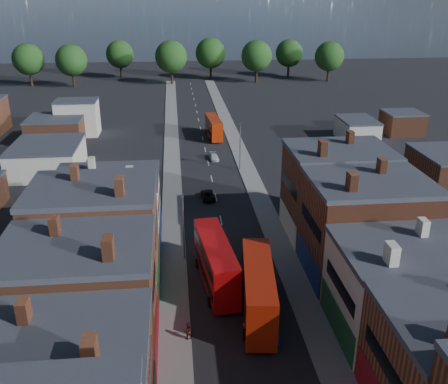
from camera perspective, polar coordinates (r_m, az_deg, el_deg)
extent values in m
cube|color=gray|center=(76.44, -5.92, -0.20)|extent=(3.00, 200.00, 0.12)
cube|color=gray|center=(77.41, 3.74, 0.17)|extent=(3.00, 200.00, 0.12)
cylinder|color=slate|center=(56.58, -4.65, -4.17)|extent=(0.16, 0.16, 8.00)
cube|color=slate|center=(54.92, -4.77, -0.43)|extent=(0.25, 0.70, 0.25)
cylinder|color=slate|center=(85.22, 1.85, 5.11)|extent=(0.16, 0.16, 8.00)
cube|color=slate|center=(84.13, 1.88, 7.72)|extent=(0.25, 0.70, 0.25)
cube|color=#AE090B|center=(52.36, -0.95, -8.01)|extent=(3.97, 11.99, 4.71)
cube|color=black|center=(52.82, -0.95, -8.86)|extent=(3.92, 11.06, 0.96)
cube|color=black|center=(51.80, -0.96, -6.94)|extent=(3.92, 11.06, 0.96)
cylinder|color=black|center=(50.21, -1.60, -12.45)|extent=(0.44, 1.10, 1.07)
cylinder|color=black|center=(50.67, 1.44, -12.09)|extent=(0.44, 1.10, 1.07)
cylinder|color=black|center=(56.47, -3.04, -8.18)|extent=(0.44, 1.10, 1.07)
cylinder|color=black|center=(56.88, -0.35, -7.90)|extent=(0.44, 1.10, 1.07)
cube|color=red|center=(47.99, 3.94, -11.11)|extent=(3.98, 12.15, 4.77)
cube|color=black|center=(48.50, 3.91, -12.02)|extent=(3.94, 11.21, 0.98)
cube|color=black|center=(47.37, 3.97, -9.96)|extent=(3.94, 11.21, 0.98)
cylinder|color=black|center=(46.13, 2.39, -16.04)|extent=(0.44, 1.11, 1.08)
cylinder|color=black|center=(46.31, 5.88, -15.99)|extent=(0.44, 1.11, 1.08)
cylinder|color=black|center=(52.33, 2.12, -10.85)|extent=(0.44, 1.11, 1.08)
cylinder|color=black|center=(52.48, 5.14, -10.83)|extent=(0.44, 1.11, 1.08)
cube|color=#A22407|center=(104.85, -1.19, 7.44)|extent=(3.02, 10.07, 3.97)
cube|color=black|center=(105.05, -1.19, 7.04)|extent=(3.02, 9.28, 0.81)
cube|color=black|center=(104.61, -1.20, 7.94)|extent=(3.02, 9.28, 0.81)
cylinder|color=black|center=(102.15, -1.53, 5.96)|extent=(0.34, 0.92, 0.90)
cylinder|color=black|center=(102.50, -0.28, 6.03)|extent=(0.34, 0.92, 0.90)
cylinder|color=black|center=(108.20, -2.05, 6.89)|extent=(0.34, 0.92, 0.90)
cylinder|color=black|center=(108.53, -0.86, 6.95)|extent=(0.34, 0.92, 0.90)
imported|color=navy|center=(46.80, 4.99, -15.31)|extent=(1.74, 4.06, 1.30)
imported|color=black|center=(74.07, -1.83, -0.42)|extent=(2.16, 4.17, 1.12)
imported|color=white|center=(91.40, -1.15, 4.03)|extent=(1.73, 3.74, 1.06)
imported|color=#431B1A|center=(46.04, -4.17, -15.54)|extent=(0.86, 0.56, 1.66)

